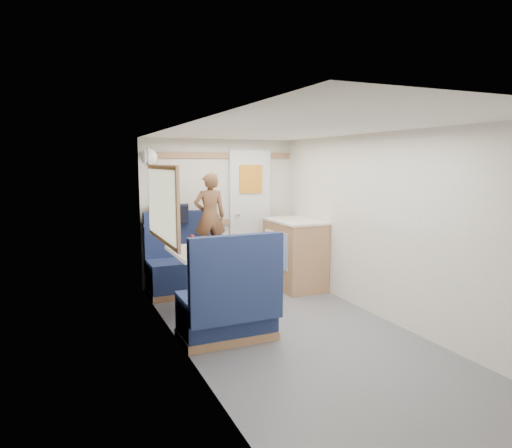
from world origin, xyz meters
name	(u,v)px	position (x,y,z in m)	size (l,w,h in m)	color
floor	(296,335)	(0.00, 0.00, 0.00)	(4.50, 4.50, 0.00)	#515156
ceiling	(298,128)	(0.00, 0.00, 2.00)	(4.50, 4.50, 0.00)	silver
wall_back	(220,211)	(0.00, 2.25, 1.00)	(2.20, 0.02, 2.00)	silver
wall_left	(184,243)	(-1.10, 0.00, 1.00)	(0.02, 4.50, 2.00)	silver
wall_right	(389,228)	(1.10, 0.00, 1.00)	(0.02, 4.50, 2.00)	silver
oak_trim_low	(220,222)	(0.00, 2.23, 0.85)	(2.15, 0.02, 0.08)	#966A43
oak_trim_high	(220,155)	(0.00, 2.23, 1.78)	(2.15, 0.02, 0.08)	#966A43
side_window	(161,204)	(-1.08, 1.00, 1.25)	(0.04, 1.30, 0.72)	#ABAF95
rear_door	(250,212)	(0.45, 2.22, 0.97)	(0.62, 0.12, 1.86)	white
dinette_table	(202,264)	(-0.65, 1.00, 0.57)	(0.62, 0.92, 0.72)	white
bench_far	(182,270)	(-0.65, 1.86, 0.30)	(0.90, 0.59, 1.05)	#17204A
bench_near	(229,310)	(-0.65, 0.14, 0.30)	(0.90, 0.59, 1.05)	#17204A
ledge	(177,224)	(-0.65, 2.12, 0.88)	(0.90, 0.14, 0.04)	#966A43
dome_light	(149,157)	(-1.04, 1.85, 1.75)	(0.20, 0.20, 0.20)	white
galley_counter	(294,253)	(0.82, 1.55, 0.47)	(0.57, 0.92, 0.92)	#966A43
person	(210,216)	(-0.32, 1.70, 1.00)	(0.40, 0.27, 1.11)	brown
duffel_bag	(170,214)	(-0.74, 2.12, 1.02)	(0.49, 0.24, 0.24)	black
tray	(220,250)	(-0.47, 0.88, 0.73)	(0.27, 0.35, 0.02)	white
orange_fruit	(222,246)	(-0.46, 0.86, 0.78)	(0.08, 0.08, 0.08)	orange
cheese_block	(213,248)	(-0.56, 0.87, 0.76)	(0.10, 0.06, 0.04)	#EBE087
wine_glass	(192,238)	(-0.73, 1.10, 0.84)	(0.08, 0.08, 0.17)	white
tumbler_left	(190,249)	(-0.83, 0.81, 0.78)	(0.07, 0.07, 0.11)	silver
tumbler_mid	(177,241)	(-0.83, 1.38, 0.78)	(0.07, 0.07, 0.12)	white
beer_glass	(215,242)	(-0.43, 1.20, 0.77)	(0.06, 0.06, 0.09)	brown
pepper_grinder	(211,247)	(-0.57, 0.91, 0.77)	(0.04, 0.04, 0.10)	black
bread_loaf	(208,242)	(-0.52, 1.19, 0.77)	(0.13, 0.25, 0.10)	olive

